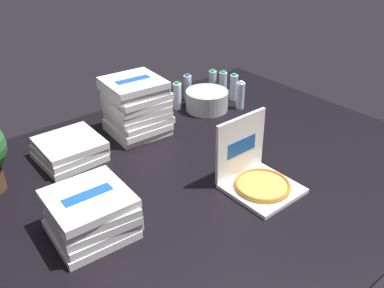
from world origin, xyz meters
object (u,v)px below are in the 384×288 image
Objects in this scene: water_bottle_2 at (188,88)px; water_bottle_4 at (212,83)px; water_bottle_0 at (223,84)px; open_pizza_box at (256,175)px; pizza_stack_left_mid at (136,106)px; water_bottle_1 at (234,87)px; water_bottle_3 at (240,95)px; pizza_stack_left_near at (91,213)px; pizza_stack_center_near at (70,149)px; water_bottle_5 at (177,96)px; ice_bucket at (207,100)px.

water_bottle_2 is 1.00× the size of water_bottle_4.
water_bottle_0 and water_bottle_2 have the same top height.
pizza_stack_left_mid reaches higher than open_pizza_box.
water_bottle_4 is at bearing 111.05° from water_bottle_1.
water_bottle_0 and water_bottle_3 have the same top height.
pizza_stack_left_mid reaches higher than pizza_stack_left_near.
open_pizza_box is 0.93× the size of pizza_stack_left_near.
pizza_stack_left_mid is (-0.16, 1.04, 0.13)m from open_pizza_box.
pizza_stack_left_mid reaches higher than water_bottle_3.
water_bottle_3 is at bearing -60.56° from water_bottle_2.
pizza_stack_left_near is 1.90m from water_bottle_1.
water_bottle_0 is at bearing -25.58° from water_bottle_2.
water_bottle_0 is at bearing 4.69° from pizza_stack_left_mid.
water_bottle_4 is at bearing 88.66° from water_bottle_3.
pizza_stack_center_near is 1.05m from water_bottle_5.
pizza_stack_left_mid is 1.82× the size of water_bottle_2.
pizza_stack_left_mid is at bearing -169.89° from water_bottle_4.
water_bottle_3 and water_bottle_5 have the same top height.
water_bottle_5 reaches higher than pizza_stack_left_near.
water_bottle_1 is 0.40m from water_bottle_2.
ice_bucket is 0.28m from water_bottle_3.
water_bottle_0 is (1.73, 0.85, -0.00)m from pizza_stack_left_near.
water_bottle_1 is (0.31, 0.00, 0.03)m from ice_bucket.
pizza_stack_left_near is 0.77m from pizza_stack_center_near.
open_pizza_box reaches higher than water_bottle_4.
water_bottle_1 and water_bottle_3 have the same top height.
pizza_stack_center_near is (0.22, 0.74, -0.05)m from pizza_stack_left_near.
pizza_stack_left_mid is 0.50m from water_bottle_5.
water_bottle_2 is 0.20m from water_bottle_5.
water_bottle_4 reaches higher than pizza_stack_left_near.
water_bottle_1 reaches higher than pizza_stack_left_near.
water_bottle_3 is (0.73, 0.85, 0.03)m from open_pizza_box.
water_bottle_2 reaches higher than pizza_stack_left_near.
water_bottle_4 is at bearing 4.17° from water_bottle_5.
open_pizza_box is at bearing -121.52° from water_bottle_4.
water_bottle_4 is at bearing 7.43° from pizza_stack_center_near.
water_bottle_4 is at bearing 28.97° from pizza_stack_left_near.
water_bottle_3 is at bearing -117.03° from water_bottle_1.
water_bottle_5 is (-0.18, -0.09, 0.00)m from water_bottle_2.
water_bottle_4 and water_bottle_5 have the same top height.
pizza_stack_center_near is 1.74× the size of water_bottle_1.
open_pizza_box reaches higher than water_bottle_2.
water_bottle_0 is 1.00× the size of water_bottle_2.
water_bottle_0 reaches higher than pizza_stack_center_near.
pizza_stack_left_mid is 0.68m from ice_bucket.
pizza_stack_center_near is (-0.72, 1.01, -0.01)m from open_pizza_box.
open_pizza_box reaches higher than water_bottle_1.
ice_bucket is (0.66, -0.03, -0.13)m from pizza_stack_left_mid.
open_pizza_box reaches higher than pizza_stack_left_near.
water_bottle_0 is 1.00× the size of water_bottle_4.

